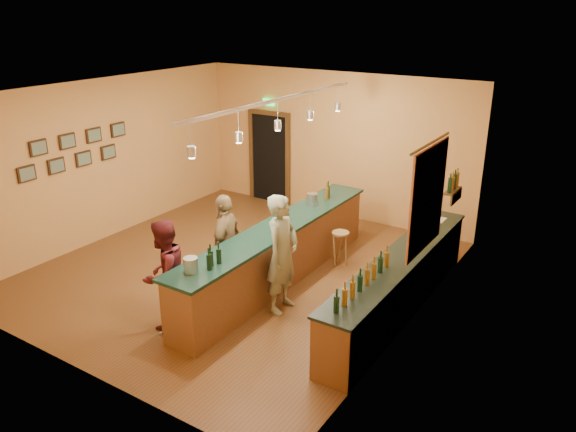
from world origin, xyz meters
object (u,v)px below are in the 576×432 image
Objects in this scene: back_counter at (399,283)px; bartender at (282,254)px; customer_b at (226,244)px; bar_stool at (340,239)px; customer_a at (164,274)px; tasting_bar at (278,250)px.

back_counter is 1.86m from bartender.
customer_b reaches higher than back_counter.
customer_b reaches higher than bar_stool.
back_counter reaches higher than bar_stool.
back_counter is at bearing -32.90° from bar_stool.
bar_stool is at bearing -4.16° from bartender.
back_counter is at bearing 91.22° from customer_b.
customer_a is 3.45m from bar_stool.
bartender reaches higher than customer_b.
back_counter is 2.12m from tasting_bar.
bartender is 1.95m from bar_stool.
bartender is 1.78m from customer_a.
customer_a is 0.98× the size of customer_b.
bartender is at bearing -52.56° from tasting_bar.
bar_stool is at bearing 131.99° from customer_b.
customer_b is (-0.55, -0.72, 0.25)m from tasting_bar.
bartender reaches higher than customer_a.
bartender is (-1.56, -0.90, 0.46)m from back_counter.
tasting_bar is 1.31m from bar_stool.
customer_b is at bearing -120.52° from bar_stool.
tasting_bar is at bearing -175.10° from back_counter.
bartender is 1.10m from customer_b.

